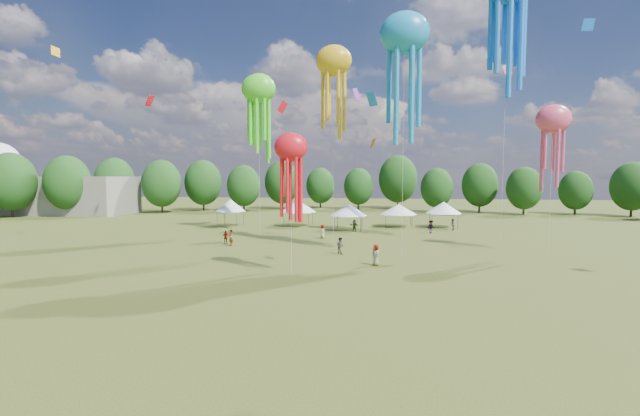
# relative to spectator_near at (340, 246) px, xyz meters

# --- Properties ---
(spectator_near) EXTENTS (1.06, 1.03, 1.73)m
(spectator_near) POSITION_rel_spectator_near_xyz_m (0.00, 0.00, 0.00)
(spectator_near) COLOR gray
(spectator_near) RESTS_ON ground
(spectators_far) EXTENTS (29.20, 28.22, 1.88)m
(spectators_far) POSITION_rel_spectator_near_xyz_m (2.13, 11.97, 0.02)
(spectators_far) COLOR gray
(spectators_far) RESTS_ON ground
(festival_tents) EXTENTS (38.70, 11.55, 4.35)m
(festival_tents) POSITION_rel_spectator_near_xyz_m (-1.60, 23.72, 2.22)
(festival_tents) COLOR #47474C
(festival_tents) RESTS_ON ground
(show_kites) EXTENTS (38.05, 26.56, 31.91)m
(show_kites) POSITION_rel_spectator_near_xyz_m (6.53, 6.26, 19.71)
(show_kites) COLOR gold
(show_kites) RESTS_ON ground
(treeline) EXTENTS (201.57, 95.24, 13.43)m
(treeline) POSITION_rel_spectator_near_xyz_m (-1.32, 29.62, 5.68)
(treeline) COLOR #38281C
(treeline) RESTS_ON ground
(hangar) EXTENTS (40.00, 12.00, 8.00)m
(hangar) POSITION_rel_spectator_near_xyz_m (-69.46, 39.11, 3.14)
(hangar) COLOR gray
(hangar) RESTS_ON ground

